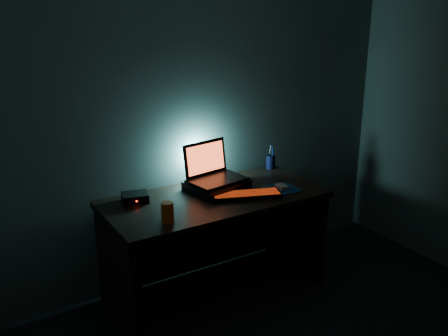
% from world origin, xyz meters
% --- Properties ---
extents(room, '(3.50, 4.00, 2.50)m').
position_xyz_m(room, '(0.00, 0.00, 1.25)').
color(room, black).
rests_on(room, ground).
extents(desk, '(1.50, 0.70, 0.75)m').
position_xyz_m(desk, '(0.00, 1.67, 0.49)').
color(desk, black).
rests_on(desk, ground).
extents(riser, '(0.44, 0.36, 0.06)m').
position_xyz_m(riser, '(0.08, 1.73, 0.78)').
color(riser, black).
rests_on(riser, desk).
extents(laptop, '(0.42, 0.34, 0.26)m').
position_xyz_m(laptop, '(0.07, 1.78, 0.87)').
color(laptop, black).
rests_on(laptop, riser).
extents(keyboard, '(0.49, 0.30, 0.03)m').
position_xyz_m(keyboard, '(0.18, 1.50, 0.76)').
color(keyboard, black).
rests_on(keyboard, desk).
extents(mousepad, '(0.24, 0.22, 0.00)m').
position_xyz_m(mousepad, '(0.47, 1.49, 0.75)').
color(mousepad, navy).
rests_on(mousepad, desk).
extents(mouse, '(0.06, 0.10, 0.03)m').
position_xyz_m(mouse, '(0.47, 1.49, 0.77)').
color(mouse, gray).
rests_on(mouse, mousepad).
extents(pen_cup, '(0.09, 0.09, 0.10)m').
position_xyz_m(pen_cup, '(0.68, 1.91, 0.80)').
color(pen_cup, black).
rests_on(pen_cup, desk).
extents(juice_glass, '(0.08, 0.08, 0.13)m').
position_xyz_m(juice_glass, '(-0.45, 1.40, 0.81)').
color(juice_glass, '#FF5B0D').
rests_on(juice_glass, desk).
extents(router, '(0.19, 0.17, 0.06)m').
position_xyz_m(router, '(-0.49, 1.81, 0.78)').
color(router, black).
rests_on(router, desk).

